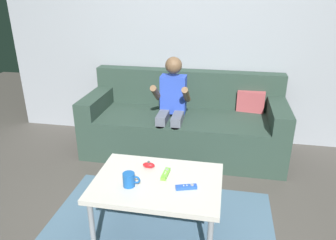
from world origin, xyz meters
name	(u,v)px	position (x,y,z in m)	size (l,w,h in m)	color
wall_back	(193,29)	(0.00, 1.91, 1.25)	(4.30, 0.05, 2.50)	#999EA8
couch	(184,125)	(-0.02, 1.51, 0.30)	(2.05, 0.80, 0.83)	#2D4238
person_seated_on_couch	(172,104)	(-0.12, 1.33, 0.59)	(0.36, 0.44, 1.04)	slate
coffee_table	(157,185)	(-0.02, 0.20, 0.40)	(0.87, 0.62, 0.44)	beige
area_rug	(158,231)	(-0.02, 0.20, 0.00)	(1.68, 1.23, 0.01)	slate
game_remote_lime_near_edge	(166,174)	(0.02, 0.27, 0.45)	(0.05, 0.14, 0.03)	#72C638
nunchuk_red	(149,165)	(-0.12, 0.36, 0.46)	(0.09, 0.04, 0.05)	red
game_remote_blue_far_corner	(186,187)	(0.18, 0.14, 0.45)	(0.14, 0.08, 0.03)	blue
coffee_mug	(129,180)	(-0.19, 0.11, 0.49)	(0.12, 0.08, 0.09)	#1959B2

